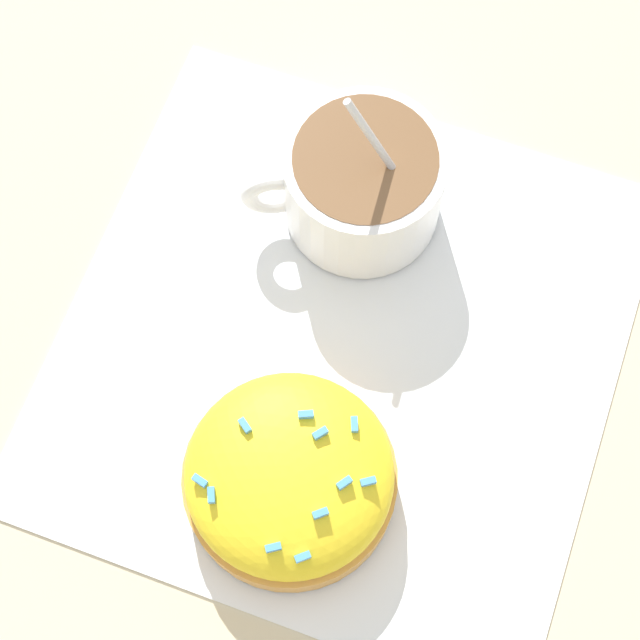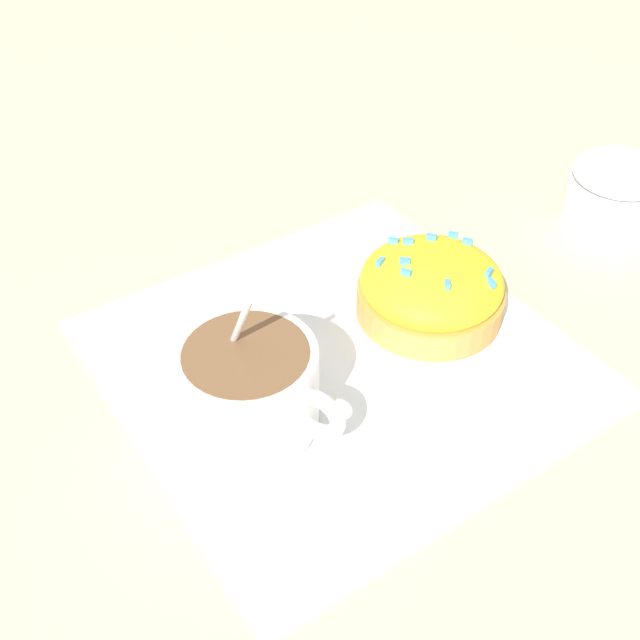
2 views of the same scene
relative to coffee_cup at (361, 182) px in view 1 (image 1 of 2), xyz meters
name	(u,v)px [view 1 (image 1 of 2)]	position (x,y,z in m)	size (l,w,h in m)	color
ground_plane	(340,344)	(0.08, 0.01, -0.03)	(3.00, 3.00, 0.00)	#C6B793
paper_napkin	(340,343)	(0.08, 0.01, -0.03)	(0.29, 0.29, 0.00)	white
coffee_cup	(361,182)	(0.00, 0.00, 0.00)	(0.08, 0.10, 0.10)	white
frosted_pastry	(289,477)	(0.15, 0.01, -0.01)	(0.10, 0.10, 0.05)	#D19347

